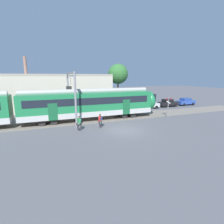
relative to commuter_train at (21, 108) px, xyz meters
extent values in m
plane|color=#515156|center=(10.95, -6.30, -2.25)|extent=(160.00, 160.00, 0.00)
cube|color=slate|center=(-2.48, 0.00, -2.25)|extent=(80.00, 4.40, 0.01)
cube|color=#B7B7B2|center=(8.52, 0.00, -1.20)|extent=(18.00, 3.06, 0.70)
cube|color=#1E7542|center=(8.52, 0.00, 0.35)|extent=(18.00, 3.00, 2.40)
cube|color=black|center=(8.52, -1.51, 0.55)|extent=(16.56, 0.03, 0.90)
cube|color=#165731|center=(13.47, -1.52, -0.50)|extent=(1.10, 0.04, 2.10)
cube|color=#165731|center=(3.57, -1.52, -0.50)|extent=(1.10, 0.04, 2.10)
cylinder|color=#9C9C97|center=(8.52, 0.00, 1.73)|extent=(17.64, 0.70, 0.70)
cube|color=black|center=(5.82, 0.00, 2.28)|extent=(0.70, 0.12, 0.40)
cylinder|color=black|center=(14.80, 0.00, -1.80)|extent=(0.90, 2.40, 0.90)
cylinder|color=black|center=(13.40, 0.00, -1.80)|extent=(0.90, 2.40, 0.90)
cylinder|color=black|center=(3.64, 0.00, -1.80)|extent=(0.90, 2.40, 0.90)
cylinder|color=black|center=(2.24, 0.00, -1.80)|extent=(0.90, 2.40, 0.90)
ellipsoid|color=#1E7542|center=(18.07, 0.00, 0.00)|extent=(1.80, 2.85, 2.95)
cube|color=black|center=(18.42, 0.00, 0.60)|extent=(0.40, 2.40, 1.00)
cylinder|color=#28282D|center=(5.98, -4.50, -1.82)|extent=(0.37, 0.21, 0.87)
cylinder|color=#28282D|center=(6.29, -4.63, -1.82)|extent=(0.37, 0.21, 0.87)
cube|color=#2D7F47|center=(6.14, -4.56, -1.11)|extent=(0.30, 0.40, 0.56)
cylinder|color=#2D7F47|center=(6.25, -4.76, -1.16)|extent=(0.26, 0.13, 0.52)
cylinder|color=#2D7F47|center=(6.02, -4.36, -1.16)|extent=(0.26, 0.13, 0.52)
sphere|color=#9E7051|center=(6.12, -4.56, -0.72)|extent=(0.22, 0.22, 0.22)
sphere|color=black|center=(6.14, -4.56, -0.69)|extent=(0.20, 0.20, 0.20)
cube|color=navy|center=(6.31, -4.53, -1.09)|extent=(0.21, 0.30, 0.40)
cylinder|color=#28282D|center=(8.64, -4.18, -1.82)|extent=(0.35, 0.36, 0.87)
cylinder|color=#28282D|center=(8.70, -4.51, -1.82)|extent=(0.35, 0.36, 0.87)
cube|color=red|center=(8.67, -4.34, -1.11)|extent=(0.43, 0.42, 0.56)
cylinder|color=red|center=(8.56, -4.55, -1.16)|extent=(0.23, 0.24, 0.52)
cylinder|color=red|center=(8.77, -4.14, -1.16)|extent=(0.23, 0.24, 0.52)
sphere|color=brown|center=(8.65, -4.33, -0.72)|extent=(0.22, 0.22, 0.22)
sphere|color=black|center=(8.67, -4.34, -0.69)|extent=(0.20, 0.20, 0.20)
cube|color=navy|center=(8.79, -4.48, -1.09)|extent=(0.31, 0.31, 0.40)
cube|color=#B7BABF|center=(21.09, 4.54, -1.61)|extent=(4.01, 1.67, 0.68)
cube|color=#A1A3A8|center=(20.94, 4.54, -0.99)|extent=(1.91, 1.45, 0.56)
cube|color=black|center=(21.89, 4.53, -1.03)|extent=(0.13, 1.37, 0.48)
cylinder|color=black|center=(22.34, 5.31, -1.95)|extent=(0.60, 0.20, 0.60)
cylinder|color=black|center=(22.33, 3.75, -1.95)|extent=(0.60, 0.20, 0.60)
cylinder|color=black|center=(19.86, 5.33, -1.95)|extent=(0.60, 0.20, 0.60)
cylinder|color=black|center=(19.85, 3.77, -1.95)|extent=(0.60, 0.20, 0.60)
cube|color=black|center=(25.87, 4.90, -1.61)|extent=(4.01, 1.67, 0.68)
cube|color=black|center=(25.72, 4.90, -0.99)|extent=(1.91, 1.46, 0.56)
cube|color=black|center=(26.67, 4.90, -1.03)|extent=(0.13, 1.37, 0.48)
cylinder|color=black|center=(27.10, 5.69, -1.95)|extent=(0.60, 0.21, 0.60)
cylinder|color=black|center=(27.12, 4.13, -1.95)|extent=(0.60, 0.21, 0.60)
cylinder|color=black|center=(24.62, 5.66, -1.95)|extent=(0.60, 0.21, 0.60)
cylinder|color=black|center=(24.64, 4.11, -1.95)|extent=(0.60, 0.21, 0.60)
cube|color=#284799|center=(30.67, 5.09, -1.61)|extent=(4.02, 1.69, 0.68)
cube|color=navy|center=(30.52, 5.09, -0.99)|extent=(1.92, 1.46, 0.56)
cube|color=black|center=(31.47, 5.10, -1.03)|extent=(0.14, 1.37, 0.48)
cylinder|color=black|center=(31.90, 5.88, -1.95)|extent=(0.60, 0.21, 0.60)
cylinder|color=black|center=(31.92, 4.32, -1.95)|extent=(0.60, 0.21, 0.60)
cylinder|color=black|center=(29.42, 5.85, -1.95)|extent=(0.60, 0.21, 0.60)
cylinder|color=black|center=(29.44, 4.30, -1.95)|extent=(0.60, 0.21, 0.60)
cylinder|color=gray|center=(6.09, -3.20, 1.00)|extent=(0.24, 0.24, 6.50)
cylinder|color=gray|center=(6.09, 3.20, 1.00)|extent=(0.24, 0.24, 6.50)
cube|color=gray|center=(6.09, 0.00, 4.20)|extent=(0.20, 6.40, 0.16)
cube|color=gray|center=(6.09, 0.00, 3.80)|extent=(0.20, 6.40, 0.16)
cylinder|color=black|center=(6.09, 0.00, 3.20)|extent=(0.03, 0.03, 1.00)
cylinder|color=gray|center=(19.71, -2.74, -0.75)|extent=(0.11, 0.11, 3.00)
cube|color=black|center=(19.71, -2.74, 0.50)|extent=(0.80, 0.10, 0.10)
sphere|color=red|center=(19.33, -2.80, 0.50)|extent=(0.20, 0.20, 0.20)
sphere|color=red|center=(20.09, -2.80, 0.50)|extent=(0.20, 0.20, 0.20)
cube|color=white|center=(19.71, -2.77, 0.00)|extent=(0.72, 0.03, 0.48)
cube|color=beige|center=(5.62, 9.47, 0.75)|extent=(18.18, 5.00, 6.00)
cube|color=#9F9686|center=(5.62, 9.47, 3.95)|extent=(18.18, 5.00, 0.40)
cylinder|color=#8C6656|center=(0.17, 9.47, 5.35)|extent=(0.50, 0.50, 3.20)
cylinder|color=brown|center=(17.55, 11.12, 0.27)|extent=(0.32, 0.32, 5.04)
sphere|color=#2D662D|center=(17.55, 11.12, 4.26)|extent=(4.19, 4.19, 4.19)
camera|label=1|loc=(2.75, -23.44, 3.68)|focal=28.00mm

